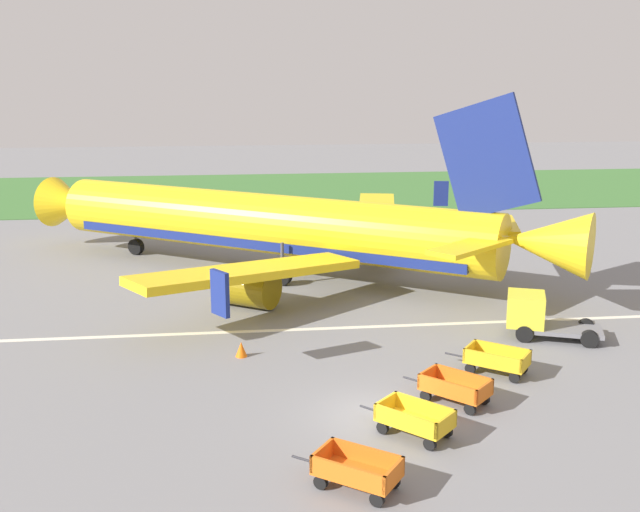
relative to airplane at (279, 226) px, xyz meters
name	(u,v)px	position (x,y,z in m)	size (l,w,h in m)	color
ground_plane	(374,416)	(2.24, -20.41, -3.05)	(220.00, 220.00, 0.00)	slate
grass_strip	(281,191)	(2.24, 34.46, -3.02)	(220.00, 28.00, 0.06)	#3D7033
apron_stripe	(338,328)	(2.24, -10.69, -3.05)	(120.00, 0.36, 0.01)	silver
airplane	(279,226)	(0.00, 0.00, 0.00)	(33.32, 28.07, 11.34)	yellow
baggage_cart_nearest	(357,470)	(0.79, -25.16, -2.45)	(3.30, 2.70, 1.07)	orange
baggage_cart_second_in_row	(414,419)	(3.32, -22.05, -2.45)	(3.04, 3.03, 1.07)	gold
baggage_cart_third_in_row	(455,388)	(5.47, -19.65, -2.45)	(3.03, 3.03, 1.07)	orange
baggage_cart_fourth_in_row	(497,360)	(8.04, -17.08, -2.45)	(3.26, 2.76, 1.07)	gold
service_truck_beside_carts	(536,315)	(11.41, -12.97, -1.95)	(4.76, 3.33, 2.10)	slate
traffic_cone_near_plane	(241,349)	(-2.55, -13.95, -2.71)	(0.52, 0.52, 0.68)	orange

